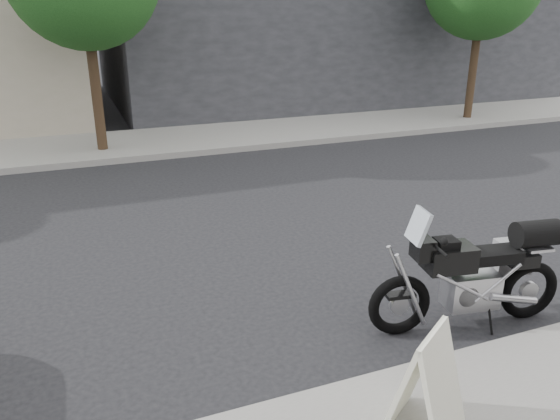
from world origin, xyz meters
The scene contains 5 objects.
ground centered at (0.00, 0.00, 0.00)m, with size 120.00×120.00×0.00m, color black.
far_sidewalk centered at (0.00, -6.50, 0.07)m, with size 44.00×3.00×0.15m, color gray.
far_building_dark centered at (-7.00, -13.50, 3.50)m, with size 16.00×11.00×7.00m.
motorcycle centered at (-1.33, 3.45, 0.63)m, with size 2.31×0.79×1.47m.
sandwich_sign centered at (0.35, 4.80, 0.62)m, with size 0.78×0.77×0.94m.
Camera 1 is at (2.76, 7.70, 3.44)m, focal length 35.00 mm.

